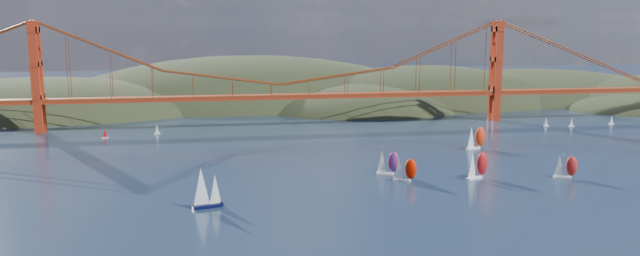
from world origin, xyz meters
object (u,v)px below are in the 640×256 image
Objects in this scene: racer_2 at (565,166)px; racer_rwb at (388,162)px; sloop_navy at (205,188)px; racer_3 at (476,137)px; racer_0 at (404,169)px; racer_1 at (477,165)px.

racer_rwb is (-60.01, 15.53, 0.28)m from racer_2.
racer_3 is (113.92, 68.32, -0.79)m from sloop_navy.
racer_2 is at bearing -96.04° from racer_3.
racer_3 is 1.14× the size of racer_rwb.
racer_2 is at bearing 5.45° from racer_rwb.
racer_rwb is (64.00, 30.61, -1.43)m from sloop_navy.
racer_rwb reaches higher than racer_0.
racer_0 is at bearing 155.05° from racer_1.
sloop_navy is at bearing -165.81° from racer_3.
racer_3 reaches higher than racer_1.
sloop_navy is 1.47× the size of racer_0.
racer_1 reaches higher than racer_rwb.
racer_0 is at bearing -151.07° from racer_3.
racer_3 is (20.93, 49.21, 0.14)m from racer_1.
racer_1 is 0.97× the size of racer_3.
racer_2 is 0.94× the size of racer_rwb.
racer_rwb is (-3.07, 10.29, 0.20)m from racer_0.
racer_1 reaches higher than racer_0.
racer_0 reaches higher than racer_2.
sloop_navy reaches higher than racer_1.
racer_1 is 31.19m from racer_rwb.
racer_rwb is at bearing 134.46° from racer_0.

